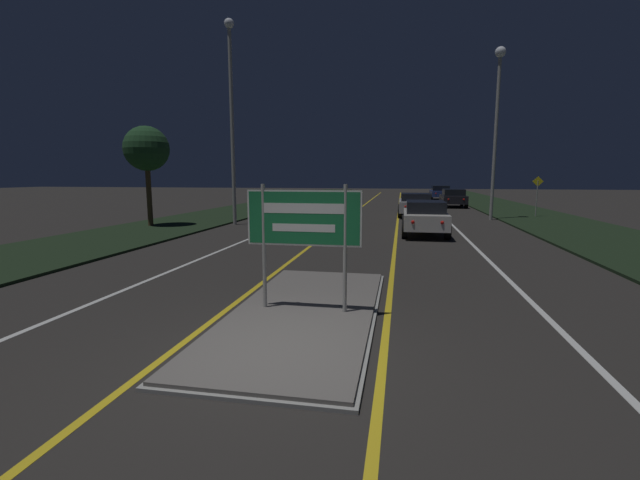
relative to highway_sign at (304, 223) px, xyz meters
The scene contains 20 objects.
ground_plane 2.53m from the highway_sign, 90.00° to the right, with size 160.00×160.00×0.00m, color #282623.
median_island 1.60m from the highway_sign, 90.00° to the left, with size 2.55×6.12×0.10m.
verge_left 20.48m from the highway_sign, 117.73° to the left, with size 5.00×100.00×0.08m.
verge_right 20.48m from the highway_sign, 62.27° to the left, with size 5.00×100.00×0.08m.
centre_line_yellow_left 23.17m from the highway_sign, 93.63° to the left, with size 0.12×70.00×0.01m.
centre_line_yellow_right 23.17m from the highway_sign, 86.37° to the left, with size 0.12×70.00×0.01m.
lane_line_white_left 23.50m from the highway_sign, 100.32° to the left, with size 0.12×70.00×0.01m.
lane_line_white_right 23.50m from the highway_sign, 79.68° to the left, with size 0.12×70.00×0.01m.
edge_line_white_left 24.22m from the highway_sign, 107.33° to the left, with size 0.10×70.00×0.01m.
edge_line_white_right 24.22m from the highway_sign, 72.67° to the left, with size 0.10×70.00×0.01m.
highway_sign is the anchor object (origin of this frame).
streetlight_left_near 15.45m from the highway_sign, 116.63° to the left, with size 0.47×0.47×9.86m.
streetlight_right_near 19.81m from the highway_sign, 70.02° to the left, with size 0.56×0.56×9.24m.
car_receding_0 11.45m from the highway_sign, 76.75° to the left, with size 1.86×4.16×1.42m.
car_receding_1 19.73m from the highway_sign, 82.86° to the left, with size 2.01×4.51×1.41m.
car_receding_2 28.76m from the highway_sign, 78.66° to the left, with size 1.92×4.08×1.43m.
car_receding_3 39.47m from the highway_sign, 81.92° to the left, with size 2.02×4.81×1.47m.
car_approaching_0 13.38m from the highway_sign, 100.36° to the left, with size 1.97×4.34×1.43m.
warning_sign 22.10m from the highway_sign, 64.69° to the left, with size 0.60×0.06×2.35m.
roadside_palm_left 15.46m from the highway_sign, 131.75° to the left, with size 2.09×2.09×4.69m.
Camera 1 is at (1.65, -5.21, 2.44)m, focal length 24.00 mm.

